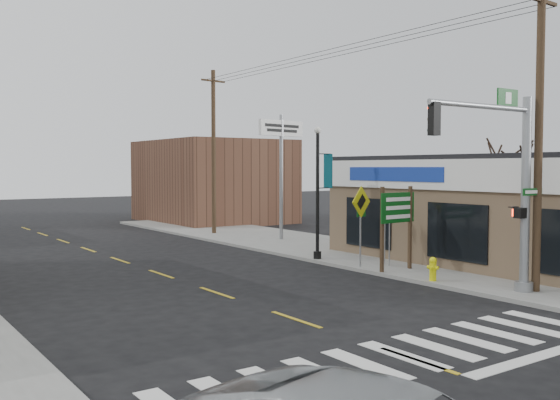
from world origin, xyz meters
TOP-DOWN VIEW (x-y plane):
  - ground at (0.00, 0.00)m, footprint 140.00×140.00m
  - sidewalk_right at (9.00, 13.00)m, footprint 6.00×38.00m
  - center_line at (0.00, 8.00)m, footprint 0.12×56.00m
  - crosswalk at (0.00, 0.40)m, footprint 11.00×2.20m
  - thrift_store at (14.50, 6.00)m, footprint 12.00×14.00m
  - bldg_distant_right at (12.00, 30.00)m, footprint 8.00×10.00m
  - traffic_signal_pole at (6.51, 2.49)m, footprint 4.60×0.37m
  - guide_sign at (6.83, 7.27)m, footprint 1.69×0.14m
  - fire_hydrant at (6.30, 5.15)m, footprint 0.24×0.24m
  - ped_crossing_sign at (6.30, 8.56)m, footprint 1.15×0.08m
  - lamp_post at (6.36, 11.09)m, footprint 0.68×0.53m
  - dance_center_sign at (9.00, 17.44)m, footprint 2.95×0.18m
  - bare_tree at (9.66, 4.75)m, footprint 2.69×2.69m
  - shrub_front at (10.77, 4.37)m, footprint 1.47×1.47m
  - shrub_back at (9.47, 6.43)m, footprint 1.16×1.16m
  - utility_pole_near at (7.50, 2.30)m, footprint 1.56×0.23m
  - utility_pole_far at (7.65, 22.00)m, footprint 1.56×0.23m

SIDE VIEW (x-z plane):
  - ground at x=0.00m, z-range 0.00..0.00m
  - center_line at x=0.00m, z-range 0.00..0.01m
  - crosswalk at x=0.00m, z-range 0.00..0.01m
  - sidewalk_right at x=9.00m, z-range 0.00..0.13m
  - fire_hydrant at x=6.30m, z-range 0.16..0.93m
  - shrub_back at x=9.47m, z-range 0.13..1.00m
  - shrub_front at x=10.77m, z-range 0.13..1.23m
  - thrift_store at x=14.50m, z-range 0.00..4.00m
  - guide_sign at x=6.83m, z-range 0.56..3.52m
  - ped_crossing_sign at x=6.30m, z-range 0.66..3.61m
  - bldg_distant_right at x=12.00m, z-range 0.00..5.60m
  - lamp_post at x=6.36m, z-range 0.55..5.78m
  - traffic_signal_pole at x=6.51m, z-range 0.69..6.52m
  - bare_tree at x=9.66m, z-range 1.67..7.06m
  - utility_pole_far at x=7.65m, z-range 0.24..9.19m
  - utility_pole_near at x=7.50m, z-range 0.24..9.24m
  - dance_center_sign at x=9.00m, z-range 1.76..8.03m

